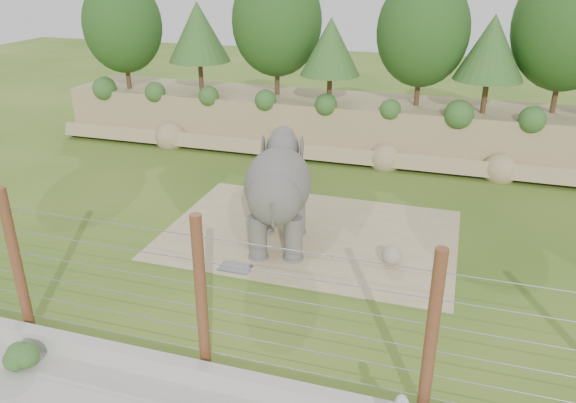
% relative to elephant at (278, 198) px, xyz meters
% --- Properties ---
extents(ground, '(90.00, 90.00, 0.00)m').
position_rel_elephant_xyz_m(ground, '(0.30, -1.89, -1.75)').
color(ground, '#305816').
rests_on(ground, ground).
extents(back_embankment, '(30.00, 5.52, 8.77)m').
position_rel_elephant_xyz_m(back_embankment, '(0.89, 10.79, 2.22)').
color(back_embankment, tan).
rests_on(back_embankment, ground).
extents(dirt_patch, '(10.00, 7.00, 0.02)m').
position_rel_elephant_xyz_m(dirt_patch, '(0.80, 1.11, -1.74)').
color(dirt_patch, tan).
rests_on(dirt_patch, ground).
extents(drain_grate, '(1.00, 0.60, 0.03)m').
position_rel_elephant_xyz_m(drain_grate, '(-0.80, -1.89, -1.71)').
color(drain_grate, '#262628').
rests_on(drain_grate, dirt_patch).
extents(elephant, '(2.77, 4.62, 3.49)m').
position_rel_elephant_xyz_m(elephant, '(0.00, 0.00, 0.00)').
color(elephant, '#5D5953').
rests_on(elephant, ground).
extents(stone_ball, '(0.63, 0.63, 0.63)m').
position_rel_elephant_xyz_m(stone_ball, '(3.81, -0.16, -1.41)').
color(stone_ball, gray).
rests_on(stone_ball, dirt_patch).
extents(retaining_wall, '(26.00, 0.35, 0.50)m').
position_rel_elephant_xyz_m(retaining_wall, '(0.30, -6.89, -1.50)').
color(retaining_wall, beige).
rests_on(retaining_wall, ground).
extents(barrier_fence, '(20.26, 0.26, 4.00)m').
position_rel_elephant_xyz_m(barrier_fence, '(0.30, -6.39, 0.25)').
color(barrier_fence, '#5A281C').
rests_on(barrier_fence, ground).
extents(walkway_shrub, '(0.66, 0.66, 0.66)m').
position_rel_elephant_xyz_m(walkway_shrub, '(-3.80, -7.69, -1.41)').
color(walkway_shrub, '#275C25').
rests_on(walkway_shrub, walkway).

